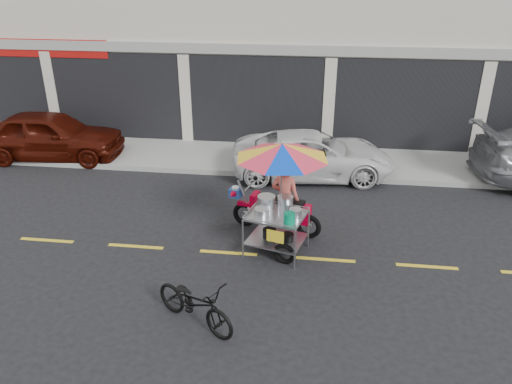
# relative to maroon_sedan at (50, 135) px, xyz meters

# --- Properties ---
(ground) EXTENTS (90.00, 90.00, 0.00)m
(ground) POSITION_rel_maroon_sedan_xyz_m (8.28, -4.70, -0.73)
(ground) COLOR black
(sidewalk) EXTENTS (45.00, 3.00, 0.15)m
(sidewalk) POSITION_rel_maroon_sedan_xyz_m (8.28, 0.80, -0.66)
(sidewalk) COLOR gray
(sidewalk) RESTS_ON ground
(shophouse_block) EXTENTS (36.00, 8.11, 10.40)m
(shophouse_block) POSITION_rel_maroon_sedan_xyz_m (11.09, 5.89, 3.50)
(shophouse_block) COLOR beige
(shophouse_block) RESTS_ON ground
(centerline) EXTENTS (42.00, 0.10, 0.01)m
(centerline) POSITION_rel_maroon_sedan_xyz_m (8.28, -4.70, -0.73)
(centerline) COLOR gold
(centerline) RESTS_ON ground
(maroon_sedan) EXTENTS (4.42, 2.04, 1.47)m
(maroon_sedan) POSITION_rel_maroon_sedan_xyz_m (0.00, 0.00, 0.00)
(maroon_sedan) COLOR #380B04
(maroon_sedan) RESTS_ON ground
(white_pickup) EXTENTS (4.61, 2.49, 1.23)m
(white_pickup) POSITION_rel_maroon_sedan_xyz_m (7.89, -0.33, -0.12)
(white_pickup) COLOR silver
(white_pickup) RESTS_ON ground
(near_bicycle) EXTENTS (1.71, 1.34, 0.87)m
(near_bicycle) POSITION_rel_maroon_sedan_xyz_m (6.13, -6.96, -0.30)
(near_bicycle) COLOR black
(near_bicycle) RESTS_ON ground
(food_vendor_rig) EXTENTS (2.39, 2.33, 2.42)m
(food_vendor_rig) POSITION_rel_maroon_sedan_xyz_m (7.31, -4.19, 0.78)
(food_vendor_rig) COLOR black
(food_vendor_rig) RESTS_ON ground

